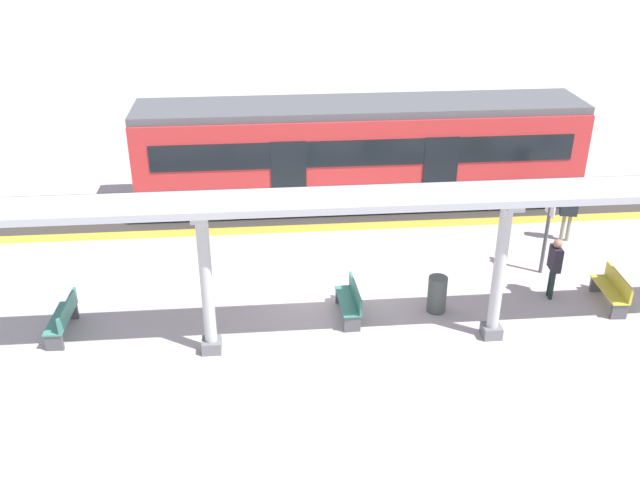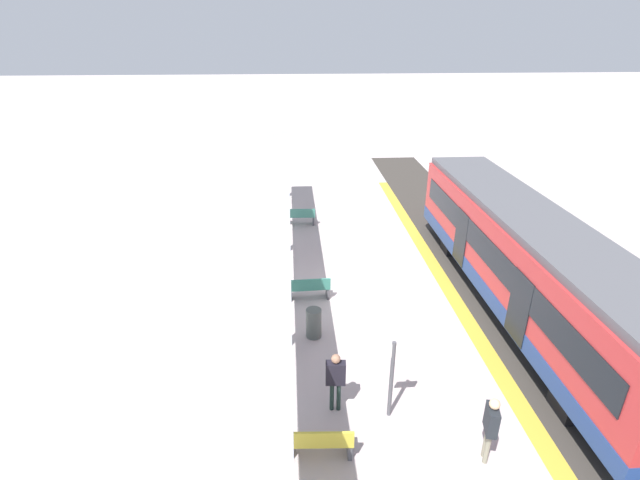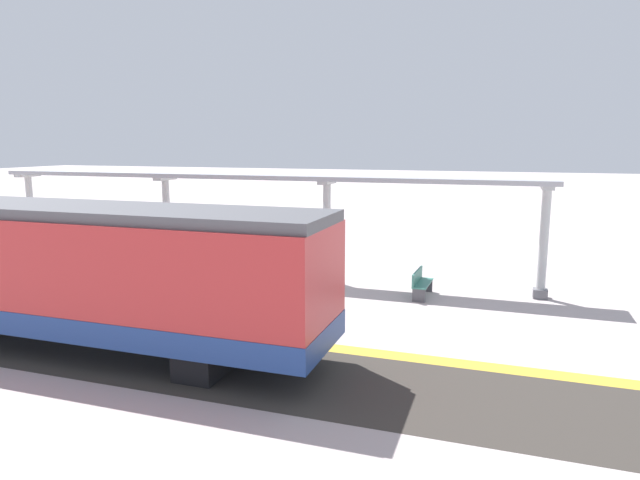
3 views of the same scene
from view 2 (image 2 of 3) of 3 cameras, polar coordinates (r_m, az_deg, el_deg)
ground_plane at (r=17.08m, az=5.04°, el=-6.70°), size 176.00×176.00×0.00m
tactile_edge_strip at (r=17.84m, az=15.54°, el=-6.13°), size 0.52×26.61×0.01m
trackbed at (r=18.52m, az=21.02°, el=-5.75°), size 3.20×38.61×0.01m
train_near_carriage at (r=16.67m, az=23.69°, el=-2.51°), size 2.65×14.46×3.48m
canopy_pillar_nearest at (r=25.86m, az=-5.04°, el=8.69°), size 1.10×0.44×3.61m
canopy_pillar_second at (r=19.02m, az=-5.40°, el=2.81°), size 1.10×0.44×3.61m
canopy_pillar_third at (r=13.10m, az=-6.04°, el=-7.89°), size 1.10×0.44×3.61m
canopy_beam at (r=15.44m, az=-5.92°, el=4.96°), size 1.20×21.47×0.16m
bench_near_end at (r=16.58m, az=-1.35°, el=-5.87°), size 1.52×0.51×0.86m
bench_mid_platform at (r=11.29m, az=-0.04°, el=-23.36°), size 1.52×0.51×0.86m
bench_far_end at (r=22.81m, az=-2.49°, el=2.90°), size 1.52×0.50×0.86m
trash_bin at (r=14.71m, az=-0.77°, el=-10.05°), size 0.48×0.48×0.96m
platform_info_sign at (r=11.71m, az=8.73°, el=-15.58°), size 0.56×0.10×2.20m
passenger_waiting_near_edge at (r=11.40m, az=20.05°, el=-20.15°), size 0.32×0.53×1.71m
passenger_by_the_benches at (r=11.91m, az=1.91°, el=-16.17°), size 0.50×0.26×1.69m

